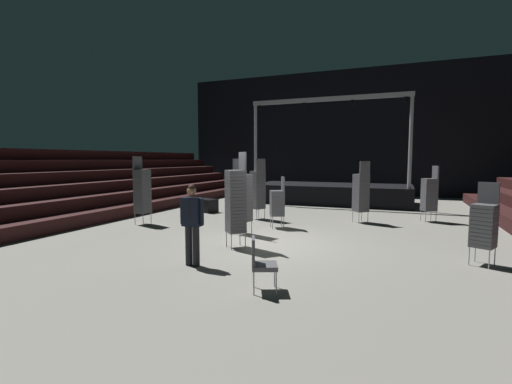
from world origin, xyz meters
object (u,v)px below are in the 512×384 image
object	(u,v)px
equipment_road_case	(207,205)
chair_stack_front_left	(277,202)
chair_stack_mid_left	(429,194)
chair_stack_front_right	(243,197)
chair_stack_rear_left	(236,200)
chair_stack_rear_right	(258,189)
chair_stack_mid_centre	(484,224)
man_with_tie	(192,220)
chair_stack_rear_centre	(142,191)
loose_chair_near_man	(260,261)
stage_riser	(331,192)
chair_stack_mid_right	(361,192)

from	to	relation	value
equipment_road_case	chair_stack_front_left	bearing A→B (deg)	-29.46
chair_stack_mid_left	chair_stack_front_right	bearing A→B (deg)	107.64
chair_stack_front_left	equipment_road_case	size ratio (longest dim) A/B	1.90
chair_stack_mid_left	equipment_road_case	world-z (taller)	chair_stack_mid_left
chair_stack_rear_left	chair_stack_front_right	bearing A→B (deg)	-27.71
chair_stack_rear_right	equipment_road_case	bearing A→B (deg)	103.30
chair_stack_rear_right	equipment_road_case	size ratio (longest dim) A/B	2.56
chair_stack_front_right	equipment_road_case	size ratio (longest dim) A/B	2.56
chair_stack_mid_centre	equipment_road_case	world-z (taller)	chair_stack_mid_centre
man_with_tie	chair_stack_rear_centre	bearing A→B (deg)	-40.93
chair_stack_rear_left	loose_chair_near_man	size ratio (longest dim) A/B	2.62
stage_riser	chair_stack_mid_centre	world-z (taller)	stage_riser
stage_riser	chair_stack_rear_right	world-z (taller)	stage_riser
man_with_tie	chair_stack_mid_left	xyz separation A→B (m)	(5.12, 7.96, 0.03)
chair_stack_front_left	loose_chair_near_man	size ratio (longest dim) A/B	1.81
stage_riser	chair_stack_front_left	size ratio (longest dim) A/B	4.62
man_with_tie	chair_stack_rear_left	distance (m)	1.82
chair_stack_mid_centre	chair_stack_rear_centre	world-z (taller)	chair_stack_rear_centre
chair_stack_rear_centre	equipment_road_case	bearing A→B (deg)	176.15
stage_riser	equipment_road_case	distance (m)	6.95
chair_stack_rear_left	loose_chair_near_man	bearing A→B (deg)	167.10
chair_stack_rear_right	stage_riser	bearing A→B (deg)	16.05
loose_chair_near_man	chair_stack_rear_centre	bearing A→B (deg)	-148.93
chair_stack_rear_left	chair_stack_rear_right	world-z (taller)	chair_stack_rear_left
chair_stack_rear_centre	equipment_road_case	distance (m)	3.61
stage_riser	loose_chair_near_man	bearing A→B (deg)	-85.17
stage_riser	chair_stack_rear_centre	size ratio (longest dim) A/B	3.30
chair_stack_mid_centre	chair_stack_rear_right	world-z (taller)	chair_stack_rear_right
chair_stack_mid_right	chair_stack_rear_right	xyz separation A→B (m)	(-3.73, -0.68, 0.04)
chair_stack_mid_left	equipment_road_case	bearing A→B (deg)	73.50
chair_stack_mid_right	chair_stack_rear_centre	size ratio (longest dim) A/B	0.93
chair_stack_mid_right	chair_stack_rear_left	world-z (taller)	chair_stack_rear_left
chair_stack_mid_right	chair_stack_mid_centre	world-z (taller)	chair_stack_mid_right
chair_stack_rear_left	loose_chair_near_man	xyz separation A→B (m)	(1.70, -2.64, -0.70)
chair_stack_mid_left	equipment_road_case	xyz separation A→B (m)	(-8.79, -0.93, -0.74)
chair_stack_rear_right	equipment_road_case	world-z (taller)	chair_stack_rear_right
chair_stack_mid_left	loose_chair_near_man	size ratio (longest dim) A/B	2.17
stage_riser	chair_stack_mid_centre	bearing A→B (deg)	-63.37
chair_stack_front_left	chair_stack_rear_left	xyz separation A→B (m)	(-0.13, -2.99, 0.38)
chair_stack_rear_centre	chair_stack_front_left	bearing A→B (deg)	110.42
chair_stack_front_right	chair_stack_mid_right	bearing A→B (deg)	68.37
stage_riser	chair_stack_mid_left	bearing A→B (deg)	-45.43
chair_stack_rear_left	equipment_road_case	world-z (taller)	chair_stack_rear_left
chair_stack_mid_centre	equipment_road_case	xyz separation A→B (m)	(-9.47, 4.68, -0.62)
chair_stack_front_right	chair_stack_rear_left	size ratio (longest dim) A/B	0.93
man_with_tie	equipment_road_case	distance (m)	7.97
man_with_tie	chair_stack_front_left	world-z (taller)	man_with_tie
chair_stack_front_left	man_with_tie	bearing A→B (deg)	147.25
chair_stack_mid_right	equipment_road_case	distance (m)	6.54
chair_stack_front_right	loose_chair_near_man	world-z (taller)	chair_stack_front_right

